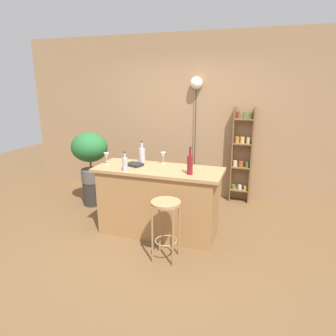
{
  "coord_description": "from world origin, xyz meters",
  "views": [
    {
      "loc": [
        1.28,
        -3.21,
        1.98
      ],
      "look_at": [
        0.05,
        0.55,
        0.85
      ],
      "focal_mm": 31.92,
      "sensor_mm": 36.0,
      "label": 1
    }
  ],
  "objects": [
    {
      "name": "bottle_soda_blue",
      "position": [
        0.45,
        0.16,
        1.04
      ],
      "size": [
        0.07,
        0.07,
        0.34
      ],
      "color": "maroon",
      "rests_on": "kitchen_counter"
    },
    {
      "name": "bottle_olive_oil",
      "position": [
        -0.35,
        0.05,
        1.01
      ],
      "size": [
        0.07,
        0.07,
        0.25
      ],
      "color": "#B2B2B7",
      "rests_on": "kitchen_counter"
    },
    {
      "name": "potted_plant",
      "position": [
        -1.39,
        0.88,
        0.92
      ],
      "size": [
        0.6,
        0.54,
        0.82
      ],
      "color": "#514C47",
      "rests_on": "plant_stool"
    },
    {
      "name": "kitchen_counter",
      "position": [
        0.0,
        0.3,
        0.46
      ],
      "size": [
        1.67,
        0.65,
        0.91
      ],
      "color": "#9E7042",
      "rests_on": "ground"
    },
    {
      "name": "wine_glass_left",
      "position": [
        -0.73,
        0.26,
        1.03
      ],
      "size": [
        0.07,
        0.07,
        0.16
      ],
      "color": "silver",
      "rests_on": "kitchen_counter"
    },
    {
      "name": "plant_stool",
      "position": [
        -1.39,
        0.88,
        0.2
      ],
      "size": [
        0.31,
        0.31,
        0.4
      ],
      "primitive_type": "cylinder",
      "color": "#2D2823",
      "rests_on": "ground"
    },
    {
      "name": "pendant_globe_light",
      "position": [
        0.13,
        1.84,
        1.95
      ],
      "size": [
        0.2,
        0.2,
        2.09
      ],
      "color": "black",
      "rests_on": "ground"
    },
    {
      "name": "bar_stool",
      "position": [
        0.3,
        -0.29,
        0.53
      ],
      "size": [
        0.34,
        0.34,
        0.72
      ],
      "color": "#997047",
      "rests_on": "ground"
    },
    {
      "name": "bottle_wine_red",
      "position": [
        -0.28,
        0.42,
        1.03
      ],
      "size": [
        0.08,
        0.08,
        0.32
      ],
      "color": "#B2B2B7",
      "rests_on": "kitchen_counter"
    },
    {
      "name": "cookbook",
      "position": [
        -0.34,
        0.31,
        0.93
      ],
      "size": [
        0.25,
        0.21,
        0.03
      ],
      "primitive_type": "cube",
      "rotation": [
        0.0,
        0.0,
        -0.33
      ],
      "color": "black",
      "rests_on": "kitchen_counter"
    },
    {
      "name": "back_wall",
      "position": [
        0.0,
        1.95,
        1.4
      ],
      "size": [
        6.4,
        0.1,
        2.8
      ],
      "primitive_type": "cube",
      "color": "#997551",
      "rests_on": "ground"
    },
    {
      "name": "spice_shelf",
      "position": [
        0.94,
        1.8,
        0.82
      ],
      "size": [
        0.33,
        0.16,
        1.62
      ],
      "color": "brown",
      "rests_on": "ground"
    },
    {
      "name": "wine_glass_center",
      "position": [
        -0.01,
        0.53,
        1.03
      ],
      "size": [
        0.07,
        0.07,
        0.16
      ],
      "color": "silver",
      "rests_on": "kitchen_counter"
    },
    {
      "name": "ground",
      "position": [
        0.0,
        0.0,
        0.0
      ],
      "size": [
        12.0,
        12.0,
        0.0
      ],
      "primitive_type": "plane",
      "color": "brown"
    }
  ]
}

